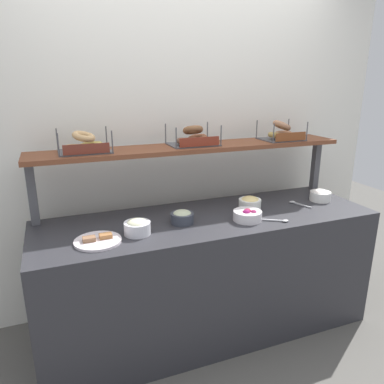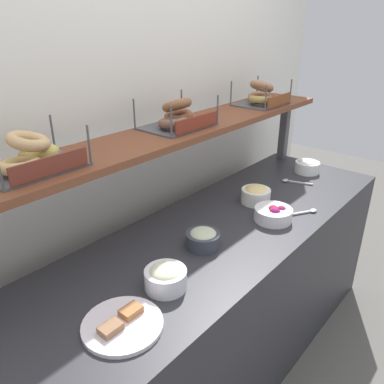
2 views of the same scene
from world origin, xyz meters
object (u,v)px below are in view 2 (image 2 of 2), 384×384
at_px(bowl_egg_salad, 256,194).
at_px(serving_plate_white, 122,324).
at_px(bowl_beet_salad, 274,214).
at_px(bowl_cream_cheese, 307,166).
at_px(bagel_basket_everything, 261,96).
at_px(bagel_basket_cinnamon_raisin, 177,117).
at_px(bagel_basket_sesame, 31,157).
at_px(serving_spoon_near_plate, 292,181).
at_px(bowl_tuna_salad, 203,238).
at_px(serving_spoon_by_edge, 306,212).
at_px(bowl_scallion_spread, 166,277).

xyz_separation_m(bowl_egg_salad, serving_plate_white, (-1.05, -0.16, -0.04)).
height_order(bowl_beet_salad, serving_plate_white, bowl_beet_salad).
bearing_deg(bowl_cream_cheese, bagel_basket_everything, 130.68).
relative_size(bowl_beet_salad, serving_plate_white, 0.70).
bearing_deg(bowl_beet_salad, bagel_basket_cinnamon_raisin, 115.66).
height_order(bowl_cream_cheese, serving_plate_white, bowl_cream_cheese).
bearing_deg(bowl_beet_salad, bagel_basket_sesame, 155.09).
relative_size(serving_spoon_near_plate, bagel_basket_cinnamon_raisin, 0.52).
distance_m(bowl_tuna_salad, serving_spoon_by_edge, 0.62).
relative_size(bowl_egg_salad, bagel_basket_cinnamon_raisin, 0.47).
height_order(bowl_beet_salad, bagel_basket_everything, bagel_basket_everything).
bearing_deg(bowl_scallion_spread, bowl_cream_cheese, 4.79).
bearing_deg(bagel_basket_cinnamon_raisin, serving_spoon_by_edge, -53.57).
xyz_separation_m(bowl_scallion_spread, bowl_egg_salad, (0.82, 0.13, 0.00)).
bearing_deg(bowl_tuna_salad, bowl_beet_salad, -15.51).
xyz_separation_m(bowl_cream_cheese, bagel_basket_cinnamon_raisin, (-0.91, 0.27, 0.43)).
distance_m(serving_spoon_near_plate, bagel_basket_everything, 0.54).
bearing_deg(serving_plate_white, bagel_basket_cinnamon_raisin, 30.05).
height_order(bowl_scallion_spread, serving_plate_white, bowl_scallion_spread).
bearing_deg(bagel_basket_everything, serving_spoon_near_plate, -90.35).
height_order(serving_spoon_by_edge, bagel_basket_everything, bagel_basket_everything).
bearing_deg(bowl_beet_salad, serving_plate_white, 179.42).
height_order(bagel_basket_sesame, bagel_basket_cinnamon_raisin, bagel_basket_cinnamon_raisin).
bearing_deg(bagel_basket_cinnamon_raisin, bowl_tuna_salad, -121.43).
bearing_deg(bowl_cream_cheese, serving_plate_white, -174.80).
bearing_deg(bagel_basket_everything, bowl_egg_salad, -148.36).
bearing_deg(bagel_basket_everything, bowl_scallion_spread, -163.10).
height_order(serving_spoon_by_edge, bagel_basket_cinnamon_raisin, bagel_basket_cinnamon_raisin).
xyz_separation_m(bowl_egg_salad, bagel_basket_sesame, (-1.05, 0.26, 0.43)).
xyz_separation_m(bowl_scallion_spread, serving_plate_white, (-0.23, -0.03, -0.04)).
bearing_deg(serving_plate_white, serving_spoon_by_edge, -5.09).
xyz_separation_m(bowl_cream_cheese, bagel_basket_sesame, (-1.64, 0.27, 0.43)).
xyz_separation_m(bowl_scallion_spread, serving_spoon_near_plate, (1.20, 0.11, -0.04)).
bearing_deg(serving_spoon_by_edge, bowl_egg_salad, 103.33).
relative_size(bowl_cream_cheese, bagel_basket_everything, 0.51).
height_order(bowl_egg_salad, bagel_basket_cinnamon_raisin, bagel_basket_cinnamon_raisin).
xyz_separation_m(bowl_beet_salad, serving_spoon_near_plate, (0.49, 0.15, -0.03)).
bearing_deg(bagel_basket_sesame, serving_plate_white, -90.86).
bearing_deg(bagel_basket_sesame, bagel_basket_everything, -1.09).
bearing_deg(bowl_scallion_spread, bagel_basket_everything, 16.90).
bearing_deg(bowl_cream_cheese, bowl_scallion_spread, -175.21).
distance_m(bowl_cream_cheese, bagel_basket_cinnamon_raisin, 1.05).
xyz_separation_m(serving_spoon_by_edge, bagel_basket_sesame, (-1.11, 0.52, 0.47)).
relative_size(bowl_egg_salad, serving_spoon_by_edge, 0.95).
bearing_deg(serving_spoon_near_plate, bagel_basket_everything, 89.65).
distance_m(bowl_scallion_spread, serving_spoon_by_edge, 0.89).
height_order(bowl_tuna_salad, bagel_basket_everything, bagel_basket_everything).
bearing_deg(bagel_basket_everything, serving_spoon_by_edge, -122.60).
bearing_deg(bowl_egg_salad, bagel_basket_everything, 31.64).
distance_m(bowl_egg_salad, bowl_cream_cheese, 0.59).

